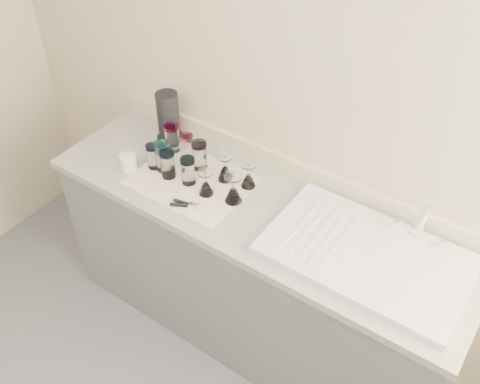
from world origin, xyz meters
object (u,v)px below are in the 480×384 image
Objects in this scene: tumbler_lavender at (188,171)px; tumbler_magenta at (153,156)px; tumbler_purple at (199,155)px; white_mug at (128,163)px; sink_unit at (367,255)px; goblet_back_left at (225,171)px; tumbler_blue at (168,164)px; goblet_front_right at (233,192)px; goblet_back_right at (248,178)px; tumbler_extra at (162,156)px; tumbler_cyan at (187,146)px; can_opener at (186,205)px; paper_towel_roll at (168,117)px; tumbler_teal at (172,138)px; goblet_front_left at (206,186)px.

tumbler_magenta is at bearing -178.82° from tumbler_lavender.
tumbler_purple is 1.24× the size of white_mug.
sink_unit reaches higher than white_mug.
tumbler_purple is 0.15m from goblet_back_left.
tumbler_lavender is (0.11, 0.02, -0.00)m from tumbler_blue.
tumbler_purple reaches higher than tumbler_magenta.
tumbler_blue and goblet_front_right have the same top height.
goblet_front_right reaches higher than goblet_back_left.
goblet_back_right is 0.60m from white_mug.
tumbler_magenta is 0.05m from tumbler_extra.
tumbler_cyan is 0.91× the size of tumbler_blue.
tumbler_purple is at bearing 114.89° from can_opener.
paper_towel_roll is (-1.21, 0.19, 0.11)m from sink_unit.
goblet_back_right is 0.32m from can_opener.
tumbler_lavender is at bearing -3.37° from tumbler_extra.
goblet_back_left is 1.03× the size of can_opener.
tumbler_extra is at bearing 176.63° from tumbler_lavender.
tumbler_teal reaches higher than tumbler_cyan.
tumbler_lavender is 0.28m from goblet_back_right.
tumbler_extra is (-0.06, 0.03, 0.00)m from tumbler_blue.
paper_towel_roll is at bearing 165.51° from goblet_back_left.
tumbler_purple reaches higher than goblet_back_left.
sink_unit reaches higher than can_opener.
goblet_back_left is at bearing -169.73° from goblet_back_right.
goblet_front_left is 0.95× the size of can_opener.
tumbler_magenta is at bearing 156.57° from can_opener.
tumbler_purple is 1.03× the size of tumbler_blue.
tumbler_purple is 1.18× the size of goblet_front_left.
tumbler_magenta is 0.90× the size of tumbler_blue.
goblet_back_left is (0.26, -0.03, -0.02)m from tumbler_cyan.
paper_towel_roll is (-0.10, 0.24, 0.06)m from tumbler_magenta.
tumbler_teal is at bearing 177.56° from tumbler_cyan.
sink_unit is 0.90m from tumbler_lavender.
sink_unit is 5.46× the size of tumbler_purple.
can_opener is (0.22, -0.29, -0.06)m from tumbler_cyan.
goblet_front_left is 0.47× the size of paper_towel_roll.
white_mug is (-0.08, -0.24, -0.04)m from tumbler_teal.
goblet_front_right reaches higher than goblet_front_left.
goblet_front_right is (0.38, -0.13, -0.02)m from tumbler_cyan.
sink_unit is at bearing -4.42° from tumbler_purple.
tumbler_lavender reaches higher than tumbler_magenta.
tumbler_cyan is at bearing 61.15° from tumbler_magenta.
tumbler_extra is 0.29m from goblet_front_left.
goblet_back_left is 0.14m from goblet_front_left.
goblet_back_left is 0.46m from paper_towel_roll.
goblet_back_right is 0.58m from paper_towel_roll.
goblet_back_left is at bearing -6.68° from tumbler_cyan.
tumbler_teal is 0.99× the size of tumbler_extra.
tumbler_magenta reaches higher than white_mug.
can_opener is 1.10× the size of white_mug.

